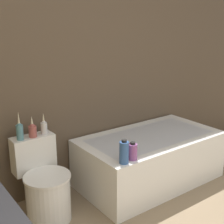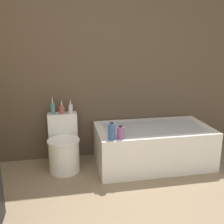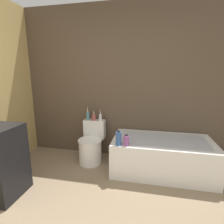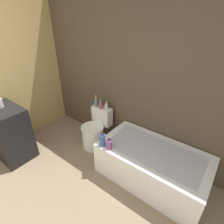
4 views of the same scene
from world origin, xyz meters
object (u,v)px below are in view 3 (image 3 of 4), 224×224
Objects in this scene: vase_bronze at (100,117)px; vase_gold at (88,115)px; shampoo_bottle_tall at (119,138)px; vase_silver at (94,117)px; shampoo_bottle_short at (126,140)px; toilet at (91,145)px; bathtub at (162,155)px.

vase_gold is at bearing -176.87° from vase_bronze.
vase_bronze reaches higher than shampoo_bottle_tall.
vase_silver is 0.90× the size of shampoo_bottle_tall.
vase_silver is (0.11, -0.00, -0.02)m from vase_gold.
shampoo_bottle_short is (0.64, -0.58, -0.16)m from vase_silver.
vase_bronze is at bearing 59.60° from toilet.
shampoo_bottle_short is at bearing -48.18° from vase_bronze.
shampoo_bottle_tall reaches higher than shampoo_bottle_short.
vase_silver is (0.00, 0.18, 0.46)m from toilet.
vase_gold is 1.32× the size of vase_silver.
vase_gold is 0.89m from shampoo_bottle_tall.
vase_bronze is (0.22, 0.01, -0.02)m from vase_gold.
bathtub is at bearing -3.95° from toilet.
bathtub is 1.17m from vase_bronze.
toilet is at bearing 176.05° from bathtub.
toilet is 3.62× the size of vase_silver.
vase_silver is at bearing -173.71° from vase_bronze.
toilet is 0.52m from vase_gold.
vase_bronze is at bearing 131.82° from shampoo_bottle_short.
vase_gold is 0.96m from shampoo_bottle_short.
shampoo_bottle_short reaches higher than bathtub.
vase_silver is at bearing 90.00° from toilet.
bathtub is 2.16× the size of toilet.
bathtub is at bearing 28.68° from shampoo_bottle_tall.
vase_bronze is (0.11, 0.01, 0.00)m from vase_silver.
toilet is at bearing -57.92° from vase_gold.
shampoo_bottle_tall is (0.64, -0.59, -0.15)m from vase_gold.
shampoo_bottle_tall is (0.42, -0.60, -0.14)m from vase_bronze.
shampoo_bottle_short is at bearing -42.09° from vase_silver.
vase_silver is 0.95× the size of vase_bronze.
vase_gold is at bearing 179.94° from vase_silver.
vase_bronze is at bearing 124.98° from shampoo_bottle_tall.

